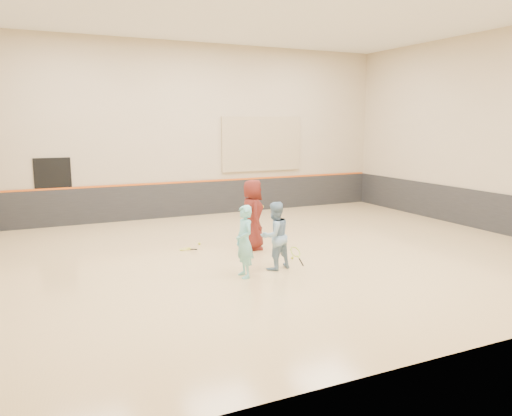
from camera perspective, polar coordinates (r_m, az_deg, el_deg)
name	(u,v)px	position (r m, az deg, el deg)	size (l,w,h in m)	color
room	(265,224)	(12.38, 0.98, -1.81)	(15.04, 12.04, 6.22)	tan
wainscot_back	(191,199)	(17.89, -7.47, 1.02)	(14.90, 0.04, 1.20)	#232326
wainscot_right	(479,210)	(17.03, 24.18, -0.20)	(0.04, 11.90, 1.20)	#232326
accent_stripe	(190,182)	(17.79, -7.50, 2.99)	(14.90, 0.03, 0.06)	#D85914
acoustic_panel	(262,144)	(18.72, 0.67, 7.34)	(3.20, 0.08, 2.00)	tan
doorway	(54,193)	(17.03, -22.10, 1.64)	(1.10, 0.05, 2.20)	black
girl	(244,241)	(10.68, -1.34, -3.85)	(0.57, 0.38, 1.57)	#7CD7D7
instructor	(275,236)	(11.26, 2.16, -3.19)	(0.75, 0.59, 1.55)	#82A7C9
young_man	(253,215)	(13.01, -0.40, -0.75)	(0.90, 0.59, 1.84)	maroon
held_racket	(295,252)	(11.19, 4.52, -5.03)	(0.41, 0.41, 0.48)	#ADDD30
spare_racket	(185,247)	(13.24, -8.08, -4.46)	(0.70, 0.70, 0.13)	yellow
ball_under_racket	(292,258)	(12.26, 4.16, -5.69)	(0.07, 0.07, 0.07)	#CAD732
ball_in_hand	(263,207)	(12.84, 0.76, 0.16)	(0.07, 0.07, 0.07)	#DBE836
ball_beside_spare	(199,244)	(13.71, -6.50, -4.06)	(0.07, 0.07, 0.07)	#D2E034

